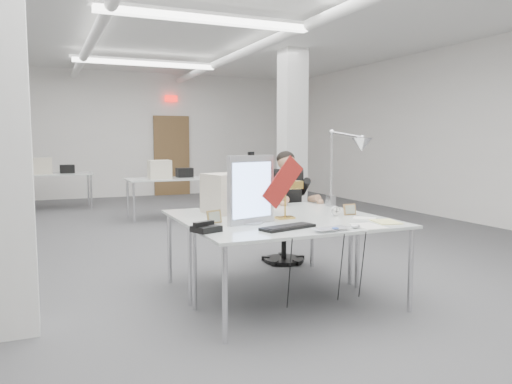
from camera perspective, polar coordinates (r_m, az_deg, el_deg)
room_shell at (r=6.64m, az=-5.39°, el=7.89°), size 10.04×14.04×3.24m
desk_main at (r=4.26m, az=5.31°, el=-3.90°), size 1.80×0.90×0.02m
desk_second at (r=5.06m, az=0.41°, el=-2.30°), size 1.80×0.90×0.02m
bg_desk_a at (r=9.47m, az=-9.76°, el=1.49°), size 1.60×0.80×0.02m
bg_desk_b at (r=11.40m, az=-22.23°, el=1.88°), size 1.60×0.80×0.02m
office_chair at (r=5.98m, az=3.22°, el=-3.07°), size 0.69×0.69×1.06m
seated_person at (r=5.89m, az=3.46°, el=0.41°), size 0.73×0.79×0.95m
monitor at (r=4.25m, az=-0.57°, el=0.27°), size 0.47×0.18×0.59m
pennant at (r=4.33m, az=3.10°, el=1.15°), size 0.43×0.07×0.46m
keyboard at (r=4.05m, az=3.65°, el=-4.05°), size 0.51×0.28×0.02m
laptop at (r=3.96m, az=9.06°, el=-4.34°), size 0.34×0.25×0.02m
mouse at (r=4.14m, az=11.32°, el=-3.86°), size 0.09×0.06×0.03m
bankers_lamp at (r=4.54m, az=3.35°, el=-0.80°), size 0.32×0.14×0.36m
desk_phone at (r=3.93m, az=-5.71°, el=-4.20°), size 0.24×0.23×0.05m
picture_frame_left at (r=4.31m, az=-4.80°, el=-2.84°), size 0.15×0.08×0.11m
picture_frame_right at (r=4.85m, az=10.65°, el=-1.97°), size 0.14×0.04×0.11m
desk_clock at (r=4.76m, az=9.09°, el=-2.14°), size 0.09×0.03×0.09m
paper_stack_a at (r=4.26m, az=12.73°, el=-3.81°), size 0.22×0.31×0.01m
paper_stack_b at (r=4.51m, az=14.61°, el=-3.30°), size 0.25×0.31×0.01m
paper_stack_c at (r=4.67m, az=12.32°, el=-2.94°), size 0.25×0.24×0.01m
beige_monitor at (r=4.92m, az=-3.26°, el=-0.13°), size 0.49×0.47×0.39m
architect_lamp at (r=5.21m, az=10.05°, el=2.51°), size 0.41×0.67×0.82m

